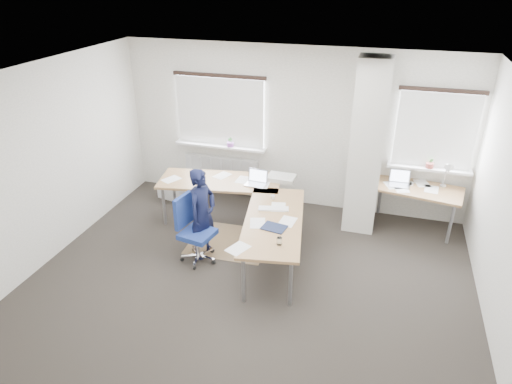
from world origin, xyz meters
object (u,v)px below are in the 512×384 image
(desk_main, at_px, (248,200))
(task_chair, at_px, (196,243))
(person, at_px, (202,213))
(desk_side, at_px, (417,190))

(desk_main, relative_size, task_chair, 2.76)
(desk_main, xyz_separation_m, person, (-0.51, -0.59, 0.00))
(desk_main, height_order, person, person)
(task_chair, bearing_deg, desk_main, 64.43)
(desk_main, relative_size, person, 2.02)
(desk_side, bearing_deg, task_chair, -138.45)
(task_chair, relative_size, person, 0.73)
(desk_main, relative_size, desk_side, 1.87)
(desk_main, bearing_deg, task_chair, -135.94)
(task_chair, xyz_separation_m, person, (0.06, 0.17, 0.41))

